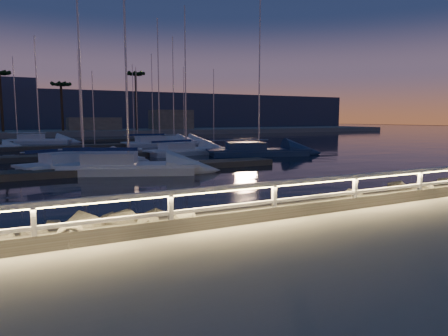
{
  "coord_description": "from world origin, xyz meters",
  "views": [
    {
      "loc": [
        -5.12,
        -9.02,
        2.79
      ],
      "look_at": [
        1.48,
        4.0,
        0.95
      ],
      "focal_mm": 32.0,
      "sensor_mm": 36.0,
      "label": 1
    }
  ],
  "objects": [
    {
      "name": "ground",
      "position": [
        0.0,
        0.0,
        0.0
      ],
      "size": [
        400.0,
        400.0,
        0.0
      ],
      "primitive_type": "plane",
      "color": "gray",
      "rests_on": "ground"
    },
    {
      "name": "harbor_water",
      "position": [
        0.0,
        31.22,
        -0.97
      ],
      "size": [
        400.0,
        440.0,
        0.6
      ],
      "color": "black",
      "rests_on": "ground"
    },
    {
      "name": "guard_rail",
      "position": [
        -0.07,
        -0.0,
        0.77
      ],
      "size": [
        44.11,
        0.12,
        1.06
      ],
      "color": "white",
      "rests_on": "ground"
    },
    {
      "name": "riprap",
      "position": [
        0.07,
        0.94,
        -0.1
      ],
      "size": [
        37.26,
        2.59,
        1.3
      ],
      "color": "#625E54",
      "rests_on": "ground"
    },
    {
      "name": "floating_docks",
      "position": [
        0.0,
        32.5,
        -0.4
      ],
      "size": [
        22.0,
        36.0,
        0.4
      ],
      "color": "#5C544C",
      "rests_on": "ground"
    },
    {
      "name": "far_shore",
      "position": [
        -0.12,
        74.05,
        0.29
      ],
      "size": [
        160.0,
        14.0,
        5.2
      ],
      "color": "gray",
      "rests_on": "ground"
    },
    {
      "name": "palm_center",
      "position": [
        2.0,
        73.0,
        8.78
      ],
      "size": [
        3.0,
        3.0,
        9.7
      ],
      "color": "#483321",
      "rests_on": "ground"
    },
    {
      "name": "palm_right",
      "position": [
        16.0,
        72.0,
        11.03
      ],
      "size": [
        3.0,
        3.0,
        12.2
      ],
      "color": "#483321",
      "rests_on": "ground"
    },
    {
      "name": "sailboat_b",
      "position": [
        0.41,
        15.31,
        -0.13
      ],
      "size": [
        8.84,
        5.43,
        14.63
      ],
      "rotation": [
        0.0,
        0.0,
        -0.38
      ],
      "color": "white",
      "rests_on": "ground"
    },
    {
      "name": "sailboat_c",
      "position": [
        -1.74,
        18.59,
        -0.16
      ],
      "size": [
        8.59,
        5.22,
        14.15
      ],
      "rotation": [
        0.0,
        0.0,
        0.37
      ],
      "color": "white",
      "rests_on": "ground"
    },
    {
      "name": "sailboat_g",
      "position": [
        8.23,
        25.47,
        -0.18
      ],
      "size": [
        8.21,
        3.88,
        13.44
      ],
      "rotation": [
        0.0,
        0.0,
        0.2
      ],
      "color": "white",
      "rests_on": "ground"
    },
    {
      "name": "sailboat_h",
      "position": [
        13.74,
        21.81,
        -0.15
      ],
      "size": [
        9.68,
        5.17,
        15.77
      ],
      "rotation": [
        0.0,
        0.0,
        -0.28
      ],
      "color": "navy",
      "rests_on": "ground"
    },
    {
      "name": "sailboat_k",
      "position": [
        9.4,
        37.22,
        -0.14
      ],
      "size": [
        8.99,
        3.09,
        15.03
      ],
      "rotation": [
        0.0,
        0.0,
        0.04
      ],
      "color": "white",
      "rests_on": "ground"
    },
    {
      "name": "sailboat_l",
      "position": [
        12.25,
        40.01,
        -0.19
      ],
      "size": [
        8.15,
        2.72,
        13.63
      ],
      "rotation": [
        0.0,
        0.0,
        -0.03
      ],
      "color": "white",
      "rests_on": "ground"
    },
    {
      "name": "sailboat_n",
      "position": [
        -3.2,
        49.37,
        -0.14
      ],
      "size": [
        8.54,
        4.84,
        14.05
      ],
      "rotation": [
        0.0,
        0.0,
        -0.32
      ],
      "color": "white",
      "rests_on": "ground"
    }
  ]
}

